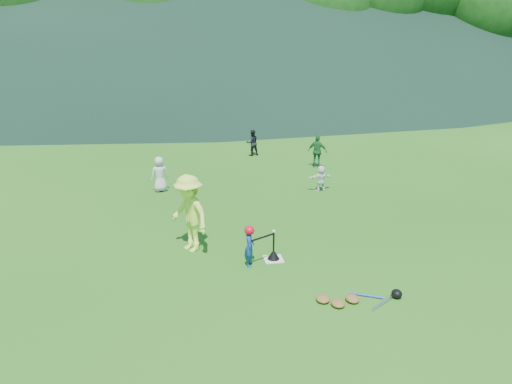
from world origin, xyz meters
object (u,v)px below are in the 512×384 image
adult_coach (189,213)px  batting_tee (273,255)px  fielder_d (321,178)px  home_plate (273,259)px  batter_child (249,246)px  fielder_c (317,151)px  equipment_pile (353,299)px  fielder_b (252,143)px  fielder_a (160,174)px

adult_coach → batting_tee: adult_coach is taller
adult_coach → fielder_d: 6.13m
home_plate → fielder_d: size_ratio=0.50×
batter_child → fielder_c: (4.00, 8.06, 0.17)m
batting_tee → equipment_pile: batting_tee is taller
adult_coach → fielder_b: bearing=127.3°
fielder_a → adult_coach: bearing=83.3°
batter_child → batting_tee: (0.62, 0.21, -0.36)m
fielder_d → adult_coach: bearing=33.9°
batter_child → fielder_b: fielder_b is taller
fielder_c → fielder_b: bearing=-15.3°
fielder_d → batter_child: bearing=50.1°
fielder_b → batter_child: bearing=68.2°
batting_tee → adult_coach: bearing=155.5°
fielder_a → fielder_b: (3.89, 4.38, -0.04)m
fielder_b → fielder_d: fielder_b is taller
batter_child → fielder_b: 10.55m
batting_tee → fielder_a: bearing=115.2°
fielder_a → fielder_b: bearing=-147.5°
adult_coach → fielder_c: bearing=108.2°
equipment_pile → adult_coach: bearing=135.8°
adult_coach → fielder_d: size_ratio=2.19×
fielder_b → batting_tee: bearing=71.4°
fielder_c → fielder_d: size_ratio=1.45×
fielder_a → equipment_pile: bearing=100.4°
adult_coach → equipment_pile: 4.49m
adult_coach → fielder_d: bearing=96.8°
home_plate → adult_coach: size_ratio=0.23×
fielder_a → fielder_c: 6.45m
batter_child → adult_coach: (-1.32, 1.10, 0.49)m
fielder_b → fielder_d: 5.50m
batter_child → adult_coach: adult_coach is taller
home_plate → equipment_pile: equipment_pile is taller
home_plate → batting_tee: size_ratio=0.66×
home_plate → fielder_b: bearing=83.6°
batting_tee → batter_child: bearing=-161.4°
fielder_d → equipment_pile: size_ratio=0.50×
adult_coach → batter_child: bearing=16.0°
fielder_c → equipment_pile: bearing=108.8°
batter_child → fielder_d: size_ratio=1.08×
fielder_d → fielder_b: bearing=-81.5°
adult_coach → home_plate: bearing=31.1°
home_plate → fielder_b: (1.15, 10.19, 0.56)m
equipment_pile → fielder_b: bearing=90.3°
fielder_b → equipment_pile: size_ratio=0.63×
equipment_pile → batting_tee: bearing=119.0°
adult_coach → equipment_pile: (3.15, -3.07, -0.91)m
batter_child → fielder_d: (3.27, 5.12, -0.04)m
adult_coach → fielder_c: adult_coach is taller
batter_child → equipment_pile: batter_child is taller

